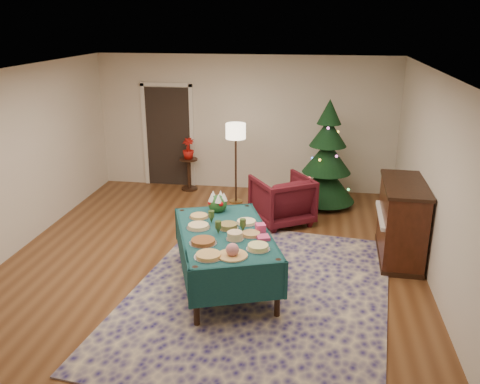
# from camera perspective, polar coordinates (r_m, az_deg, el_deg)

# --- Properties ---
(room_shell) EXTENTS (7.00, 7.00, 7.00)m
(room_shell) POSITION_cam_1_polar(r_m,az_deg,el_deg) (6.93, -3.46, 1.98)
(room_shell) COLOR #593319
(room_shell) RESTS_ON ground
(doorway) EXTENTS (1.08, 0.04, 2.16)m
(doorway) POSITION_cam_1_polar(r_m,az_deg,el_deg) (10.65, -8.05, 6.50)
(doorway) COLOR black
(doorway) RESTS_ON ground
(rug) EXTENTS (3.72, 4.58, 0.02)m
(rug) POSITION_cam_1_polar(r_m,az_deg,el_deg) (6.64, 2.06, -11.46)
(rug) COLOR #1B1653
(rug) RESTS_ON ground
(buffet_table) EXTENTS (1.73, 2.22, 0.76)m
(buffet_table) POSITION_cam_1_polar(r_m,az_deg,el_deg) (6.62, -1.71, -5.72)
(buffet_table) COLOR black
(buffet_table) RESTS_ON ground
(platter_0) EXTENTS (0.34, 0.34, 0.05)m
(platter_0) POSITION_cam_1_polar(r_m,az_deg,el_deg) (5.90, -3.57, -7.14)
(platter_0) COLOR silver
(platter_0) RESTS_ON buffet_table
(platter_1) EXTENTS (0.36, 0.36, 0.16)m
(platter_1) POSITION_cam_1_polar(r_m,az_deg,el_deg) (5.89, -0.86, -6.70)
(platter_1) COLOR silver
(platter_1) RESTS_ON buffet_table
(platter_2) EXTENTS (0.29, 0.29, 0.06)m
(platter_2) POSITION_cam_1_polar(r_m,az_deg,el_deg) (6.07, 2.04, -6.22)
(platter_2) COLOR silver
(platter_2) RESTS_ON buffet_table
(platter_3) EXTENTS (0.34, 0.34, 0.05)m
(platter_3) POSITION_cam_1_polar(r_m,az_deg,el_deg) (6.24, -4.16, -5.57)
(platter_3) COLOR silver
(platter_3) RESTS_ON buffet_table
(platter_4) EXTENTS (0.22, 0.22, 0.10)m
(platter_4) POSITION_cam_1_polar(r_m,az_deg,el_deg) (6.32, -0.58, -4.96)
(platter_4) COLOR silver
(platter_4) RESTS_ON buffet_table
(platter_5) EXTENTS (0.26, 0.26, 0.04)m
(platter_5) POSITION_cam_1_polar(r_m,az_deg,el_deg) (6.45, 1.25, -4.74)
(platter_5) COLOR silver
(platter_5) RESTS_ON buffet_table
(platter_6) EXTENTS (0.31, 0.31, 0.05)m
(platter_6) POSITION_cam_1_polar(r_m,az_deg,el_deg) (6.68, -4.69, -3.87)
(platter_6) COLOR silver
(platter_6) RESTS_ON buffet_table
(platter_7) EXTENTS (0.27, 0.27, 0.07)m
(platter_7) POSITION_cam_1_polar(r_m,az_deg,el_deg) (6.64, -1.33, -3.88)
(platter_7) COLOR silver
(platter_7) RESTS_ON buffet_table
(platter_8) EXTENTS (0.29, 0.29, 0.04)m
(platter_8) POSITION_cam_1_polar(r_m,az_deg,el_deg) (6.81, 0.72, -3.39)
(platter_8) COLOR silver
(platter_8) RESTS_ON buffet_table
(platter_9) EXTENTS (0.28, 0.28, 0.04)m
(platter_9) POSITION_cam_1_polar(r_m,az_deg,el_deg) (7.02, -4.62, -2.74)
(platter_9) COLOR silver
(platter_9) RESTS_ON buffet_table
(goblet_0) EXTENTS (0.08, 0.08, 0.18)m
(goblet_0) POSITION_cam_1_polar(r_m,az_deg,el_deg) (6.80, -3.23, -2.78)
(goblet_0) COLOR #2D471E
(goblet_0) RESTS_ON buffet_table
(goblet_1) EXTENTS (0.08, 0.08, 0.18)m
(goblet_1) POSITION_cam_1_polar(r_m,az_deg,el_deg) (6.52, 0.33, -3.75)
(goblet_1) COLOR #2D471E
(goblet_1) RESTS_ON buffet_table
(goblet_2) EXTENTS (0.08, 0.08, 0.18)m
(goblet_2) POSITION_cam_1_polar(r_m,az_deg,el_deg) (6.46, -2.46, -3.98)
(goblet_2) COLOR #2D471E
(goblet_2) RESTS_ON buffet_table
(napkin_stack) EXTENTS (0.19, 0.19, 0.04)m
(napkin_stack) POSITION_cam_1_polar(r_m,az_deg,el_deg) (6.35, 2.62, -5.13)
(napkin_stack) COLOR #D23A6D
(napkin_stack) RESTS_ON buffet_table
(gift_box) EXTENTS (0.16, 0.16, 0.10)m
(gift_box) POSITION_cam_1_polar(r_m,az_deg,el_deg) (6.56, 2.31, -4.03)
(gift_box) COLOR #DC3D74
(gift_box) RESTS_ON buffet_table
(centerpiece) EXTENTS (0.27, 0.28, 0.31)m
(centerpiece) POSITION_cam_1_polar(r_m,az_deg,el_deg) (7.21, -2.53, -1.15)
(centerpiece) COLOR #1E4C1E
(centerpiece) RESTS_ON buffet_table
(armchair) EXTENTS (1.20, 1.18, 0.92)m
(armchair) POSITION_cam_1_polar(r_m,az_deg,el_deg) (8.70, 4.75, -0.63)
(armchair) COLOR #490F17
(armchair) RESTS_ON ground
(floor_lamp) EXTENTS (0.37, 0.37, 1.53)m
(floor_lamp) POSITION_cam_1_polar(r_m,az_deg,el_deg) (9.42, -0.49, 6.31)
(floor_lamp) COLOR #A57F3F
(floor_lamp) RESTS_ON ground
(side_table) EXTENTS (0.37, 0.37, 0.66)m
(side_table) POSITION_cam_1_polar(r_m,az_deg,el_deg) (10.46, -5.74, 1.96)
(side_table) COLOR black
(side_table) RESTS_ON ground
(potted_plant) EXTENTS (0.24, 0.42, 0.24)m
(potted_plant) POSITION_cam_1_polar(r_m,az_deg,el_deg) (10.33, -5.82, 4.37)
(potted_plant) COLOR #A4110B
(potted_plant) RESTS_ON side_table
(christmas_tree) EXTENTS (1.39, 1.39, 2.01)m
(christmas_tree) POSITION_cam_1_polar(r_m,az_deg,el_deg) (9.50, 9.73, 3.67)
(christmas_tree) COLOR black
(christmas_tree) RESTS_ON ground
(piano) EXTENTS (0.68, 1.36, 1.16)m
(piano) POSITION_cam_1_polar(r_m,az_deg,el_deg) (7.73, 17.66, -3.23)
(piano) COLOR black
(piano) RESTS_ON ground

